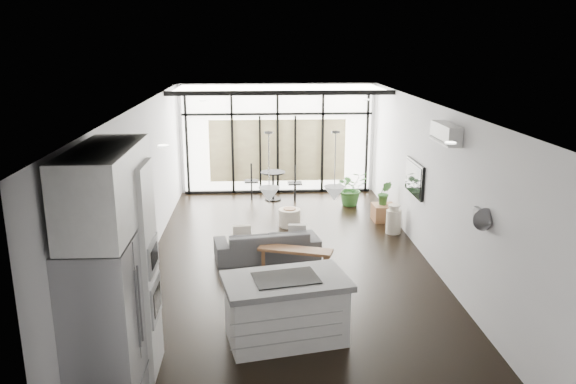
{
  "coord_description": "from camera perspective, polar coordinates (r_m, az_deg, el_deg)",
  "views": [
    {
      "loc": [
        -0.55,
        -9.24,
        3.83
      ],
      "look_at": [
        0.0,
        0.3,
        1.25
      ],
      "focal_mm": 35.0,
      "sensor_mm": 36.0,
      "label": 1
    }
  ],
  "objects": [
    {
      "name": "cooktop",
      "position": [
        7.3,
        -0.22,
        -8.72
      ],
      "size": [
        0.92,
        0.7,
        0.01
      ],
      "primitive_type": "cube",
      "rotation": [
        0.0,
        0.0,
        0.2
      ],
      "color": "black",
      "rests_on": "island"
    },
    {
      "name": "appliance_column",
      "position": [
        6.78,
        -16.26,
        -7.75
      ],
      "size": [
        0.65,
        0.69,
        2.53
      ],
      "primitive_type": "cube",
      "color": "white",
      "rests_on": "floor"
    },
    {
      "name": "pendant_left",
      "position": [
        6.84,
        -1.93,
        -0.26
      ],
      "size": [
        0.26,
        0.26,
        0.18
      ],
      "primitive_type": "cone",
      "color": "white",
      "rests_on": "ceiling"
    },
    {
      "name": "wall_back",
      "position": [
        14.46,
        -1.08,
        5.43
      ],
      "size": [
        5.0,
        0.02,
        2.8
      ],
      "primitive_type": "cube",
      "color": "silver",
      "rests_on": "ground"
    },
    {
      "name": "framed_art",
      "position": [
        9.23,
        -15.19,
        0.27
      ],
      "size": [
        0.04,
        0.7,
        0.9
      ],
      "primitive_type": "cube",
      "color": "black",
      "rests_on": "wall_left"
    },
    {
      "name": "ac_unit",
      "position": [
        9.04,
        15.74,
        5.76
      ],
      "size": [
        0.22,
        0.9,
        0.3
      ],
      "primitive_type": "cube",
      "color": "silver",
      "rests_on": "wall_right"
    },
    {
      "name": "wall_right",
      "position": [
        10.03,
        14.51,
        0.6
      ],
      "size": [
        0.02,
        10.0,
        2.8
      ],
      "primitive_type": "cube",
      "color": "silver",
      "rests_on": "ground"
    },
    {
      "name": "sofa",
      "position": [
        10.16,
        -2.15,
        -4.83
      ],
      "size": [
        1.93,
        0.83,
        0.73
      ],
      "primitive_type": "imported",
      "rotation": [
        0.0,
        0.0,
        3.3
      ],
      "color": "#48484A",
      "rests_on": "floor"
    },
    {
      "name": "skylight",
      "position": [
        13.29,
        -0.93,
        10.54
      ],
      "size": [
        4.7,
        1.9,
        0.06
      ],
      "primitive_type": "cube",
      "color": "white",
      "rests_on": "ceiling"
    },
    {
      "name": "bistro_set",
      "position": [
        13.89,
        -1.52,
        0.73
      ],
      "size": [
        1.7,
        1.0,
        0.76
      ],
      "primitive_type": "cube",
      "rotation": [
        0.0,
        0.0,
        -0.24
      ],
      "color": "black",
      "rests_on": "floor"
    },
    {
      "name": "upper_cabinets",
      "position": [
        6.13,
        -18.03,
        0.38
      ],
      "size": [
        0.62,
        1.75,
        0.86
      ],
      "primitive_type": "cube",
      "color": "white",
      "rests_on": "wall_left"
    },
    {
      "name": "plant_tall",
      "position": [
        13.53,
        6.43,
        0.02
      ],
      "size": [
        0.94,
        1.0,
        0.66
      ],
      "primitive_type": "imported",
      "rotation": [
        0.0,
        0.0,
        0.24
      ],
      "color": "#31662A",
      "rests_on": "floor"
    },
    {
      "name": "floor",
      "position": [
        10.02,
        0.1,
        -7.37
      ],
      "size": [
        5.0,
        10.0,
        0.0
      ],
      "primitive_type": "cube",
      "color": "black",
      "rests_on": "ground"
    },
    {
      "name": "tv",
      "position": [
        10.97,
        12.73,
        1.4
      ],
      "size": [
        0.05,
        1.1,
        0.65
      ],
      "primitive_type": "cube",
      "color": "black",
      "rests_on": "wall_right"
    },
    {
      "name": "plant_crate",
      "position": [
        12.42,
        9.76,
        -0.75
      ],
      "size": [
        0.39,
        0.59,
        0.24
      ],
      "primitive_type": "imported",
      "rotation": [
        0.0,
        0.0,
        -0.19
      ],
      "color": "#31662A",
      "rests_on": "crate"
    },
    {
      "name": "wall_left",
      "position": [
        9.75,
        -14.73,
        0.17
      ],
      "size": [
        0.02,
        10.0,
        2.8
      ],
      "primitive_type": "cube",
      "color": "silver",
      "rests_on": "ground"
    },
    {
      "name": "neighbour_building",
      "position": [
        14.46,
        -1.06,
        4.23
      ],
      "size": [
        3.5,
        0.02,
        1.6
      ],
      "primitive_type": "cube",
      "color": "#F2EAA3",
      "rests_on": "ground"
    },
    {
      "name": "ceiling",
      "position": [
        9.31,
        0.11,
        8.76
      ],
      "size": [
        5.0,
        10.0,
        0.0
      ],
      "primitive_type": "cube",
      "color": "white",
      "rests_on": "ground"
    },
    {
      "name": "island",
      "position": [
        7.49,
        -0.22,
        -11.82
      ],
      "size": [
        1.76,
        1.25,
        0.87
      ],
      "primitive_type": "cube",
      "rotation": [
        0.0,
        0.0,
        0.2
      ],
      "color": "white",
      "rests_on": "floor"
    },
    {
      "name": "fridge",
      "position": [
        6.33,
        -18.31,
        -12.9
      ],
      "size": [
        0.73,
        0.91,
        1.88
      ],
      "primitive_type": "cube",
      "color": "#A3A3A9",
      "rests_on": "floor"
    },
    {
      "name": "console_bench",
      "position": [
        9.68,
        0.75,
        -6.9
      ],
      "size": [
        1.3,
        0.69,
        0.41
      ],
      "primitive_type": "cube",
      "rotation": [
        0.0,
        0.0,
        -0.31
      ],
      "color": "brown",
      "rests_on": "floor"
    },
    {
      "name": "glazing",
      "position": [
        14.34,
        -1.06,
        5.35
      ],
      "size": [
        5.0,
        0.2,
        2.8
      ],
      "primitive_type": "cube",
      "color": "black",
      "rests_on": "ground"
    },
    {
      "name": "milk_can",
      "position": [
        11.7,
        10.68,
        -2.7
      ],
      "size": [
        0.32,
        0.32,
        0.61
      ],
      "primitive_type": "cylinder",
      "rotation": [
        0.0,
        0.0,
        0.02
      ],
      "color": "beige",
      "rests_on": "floor"
    },
    {
      "name": "wall_front",
      "position": [
        4.92,
        3.67,
        -14.55
      ],
      "size": [
        5.0,
        0.02,
        2.8
      ],
      "primitive_type": "cube",
      "color": "silver",
      "rests_on": "ground"
    },
    {
      "name": "crate",
      "position": [
        12.51,
        9.7,
        -2.08
      ],
      "size": [
        0.5,
        0.5,
        0.36
      ],
      "primitive_type": "cube",
      "rotation": [
        0.0,
        0.0,
        0.04
      ],
      "color": "brown",
      "rests_on": "floor"
    },
    {
      "name": "pouf",
      "position": [
        11.96,
        0.15,
        -2.62
      ],
      "size": [
        0.49,
        0.49,
        0.37
      ],
      "primitive_type": "cylinder",
      "rotation": [
        0.0,
        0.0,
        0.04
      ],
      "color": "beige",
      "rests_on": "floor"
    },
    {
      "name": "pendant_right",
      "position": [
        6.9,
        4.73,
        -0.16
      ],
      "size": [
        0.26,
        0.26,
        0.18
      ],
      "primitive_type": "cone",
      "color": "white",
      "rests_on": "ceiling"
    }
  ]
}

